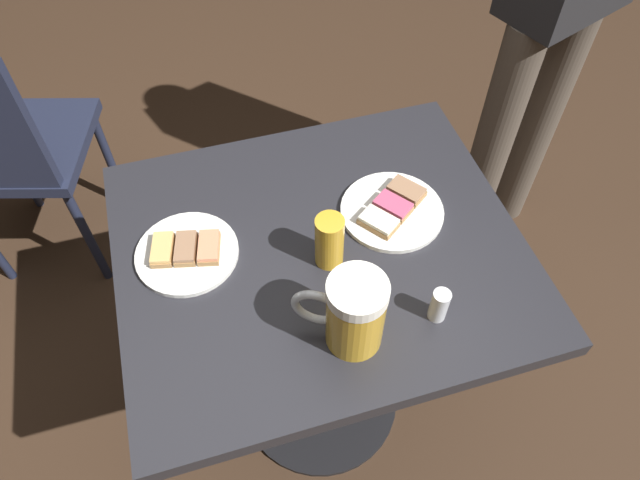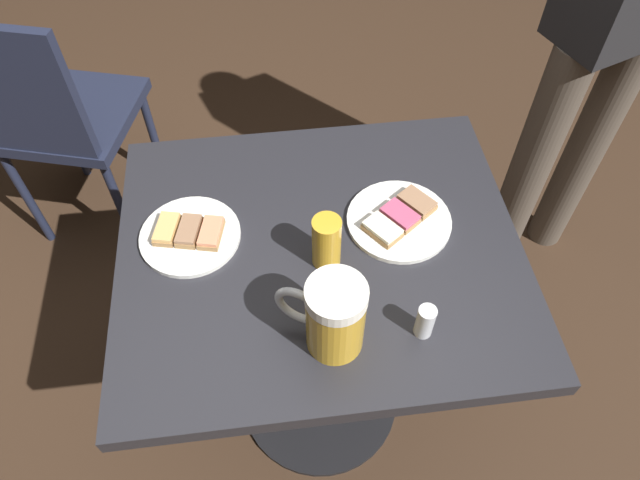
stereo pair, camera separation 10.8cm
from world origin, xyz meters
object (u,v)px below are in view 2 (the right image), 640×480
at_px(plate_near, 399,219).
at_px(beer_glass_small, 327,242).
at_px(beer_mug, 331,316).
at_px(salt_shaker, 425,321).
at_px(plate_far, 190,234).
at_px(cafe_chair, 55,115).

bearing_deg(plate_near, beer_glass_small, 115.72).
relative_size(beer_mug, salt_shaker, 2.25).
xyz_separation_m(plate_far, cafe_chair, (0.70, 0.44, -0.25)).
relative_size(plate_near, cafe_chair, 0.24).
bearing_deg(plate_far, beer_glass_small, -108.86).
height_order(plate_near, plate_far, same).
bearing_deg(beer_glass_small, plate_far, 71.14).
relative_size(beer_glass_small, salt_shaker, 1.62).
bearing_deg(beer_glass_small, plate_near, -64.28).
xyz_separation_m(beer_glass_small, cafe_chair, (0.78, 0.69, -0.30)).
height_order(plate_near, cafe_chair, cafe_chair).
bearing_deg(salt_shaker, plate_far, 57.28).
relative_size(beer_glass_small, cafe_chair, 0.13).
bearing_deg(cafe_chair, plate_near, -23.80).
height_order(beer_mug, cafe_chair, beer_mug).
distance_m(beer_mug, beer_glass_small, 0.17).
bearing_deg(beer_mug, cafe_chair, 35.70).
bearing_deg(plate_near, salt_shaker, 177.76).
xyz_separation_m(plate_far, salt_shaker, (-0.25, -0.39, 0.03)).
height_order(plate_far, cafe_chair, cafe_chair).
height_order(plate_near, beer_mug, beer_mug).
distance_m(plate_far, salt_shaker, 0.47).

